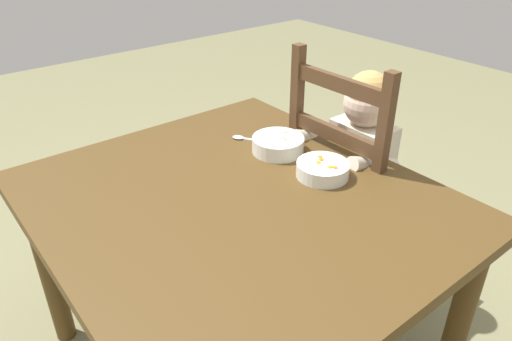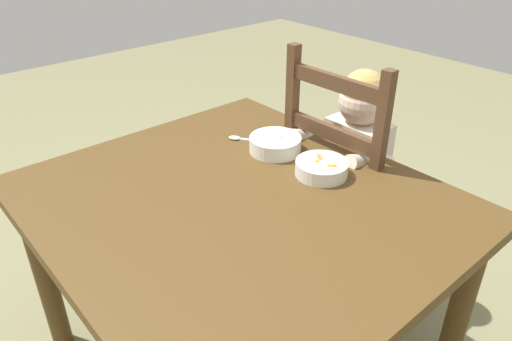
# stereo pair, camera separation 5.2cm
# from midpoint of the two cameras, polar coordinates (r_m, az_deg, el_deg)

# --- Properties ---
(dining_table) EXTENTS (1.19, 1.06, 0.71)m
(dining_table) POSITION_cam_midpoint_polar(r_m,az_deg,el_deg) (1.45, -1.09, -6.30)
(dining_table) COLOR #4E3618
(dining_table) RESTS_ON ground
(dining_chair) EXTENTS (0.43, 0.43, 1.04)m
(dining_chair) POSITION_cam_midpoint_polar(r_m,az_deg,el_deg) (1.89, 12.19, -2.72)
(dining_chair) COLOR #50351F
(dining_chair) RESTS_ON ground
(child_figure) EXTENTS (0.32, 0.31, 0.96)m
(child_figure) POSITION_cam_midpoint_polar(r_m,az_deg,el_deg) (1.81, 12.64, 1.41)
(child_figure) COLOR beige
(child_figure) RESTS_ON ground
(bowl_of_peas) EXTENTS (0.18, 0.18, 0.06)m
(bowl_of_peas) POSITION_cam_midpoint_polar(r_m,az_deg,el_deg) (1.63, 3.56, 3.15)
(bowl_of_peas) COLOR white
(bowl_of_peas) RESTS_ON dining_table
(bowl_of_carrots) EXTENTS (0.16, 0.16, 0.05)m
(bowl_of_carrots) POSITION_cam_midpoint_polar(r_m,az_deg,el_deg) (1.50, 8.93, 0.15)
(bowl_of_carrots) COLOR white
(bowl_of_carrots) RESTS_ON dining_table
(spoon) EXTENTS (0.13, 0.09, 0.01)m
(spoon) POSITION_cam_midpoint_polar(r_m,az_deg,el_deg) (1.72, -0.61, 3.85)
(spoon) COLOR silver
(spoon) RESTS_ON dining_table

